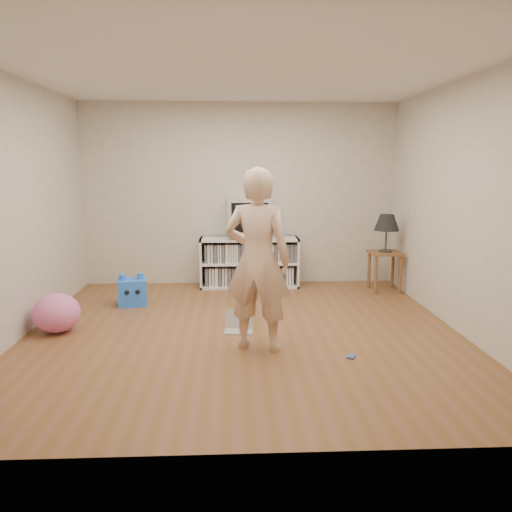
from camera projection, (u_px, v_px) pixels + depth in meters
The scene contains 13 objects.
ground at pixel (243, 332), 5.24m from camera, with size 4.50×4.50×0.00m, color brown.
walls at pixel (243, 208), 5.00m from camera, with size 4.52×4.52×2.60m.
ceiling at pixel (242, 72), 4.77m from camera, with size 4.50×4.50×0.01m, color white.
media_unit at pixel (249, 262), 7.18m from camera, with size 1.40×0.45×0.70m.
dvd_deck at pixel (249, 236), 7.10m from camera, with size 0.45×0.35×0.07m, color gray.
crt_tv at pixel (249, 216), 7.04m from camera, with size 0.60×0.53×0.50m.
side_table at pixel (385, 261), 6.87m from camera, with size 0.42×0.42×0.55m.
table_lamp at pixel (387, 223), 6.78m from camera, with size 0.34×0.34×0.52m.
person at pixel (258, 260), 4.62m from camera, with size 0.62×0.41×1.71m, color beige.
laptop at pixel (239, 325), 5.27m from camera, with size 0.33×0.27×0.21m.
playing_cards at pixel (351, 357), 4.53m from camera, with size 0.07×0.09×0.02m, color #3F55A8.
plush_blue at pixel (132, 292), 6.21m from camera, with size 0.40×0.35×0.40m.
plush_pink at pixel (57, 313), 5.20m from camera, with size 0.48×0.48×0.41m, color pink.
Camera 1 is at (-0.10, -5.01, 1.73)m, focal length 35.00 mm.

